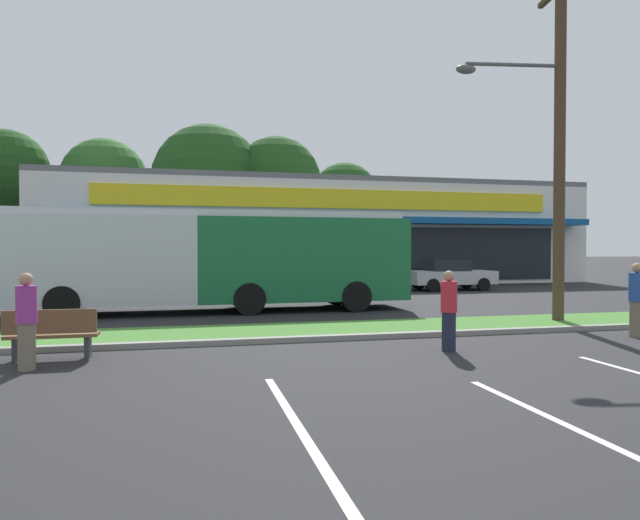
# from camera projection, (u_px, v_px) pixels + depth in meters

# --- Properties ---
(grass_median) EXTENTS (56.00, 2.20, 0.12)m
(grass_median) POSITION_uv_depth(u_px,v_px,m) (366.00, 328.00, 13.90)
(grass_median) COLOR #427A2D
(grass_median) RESTS_ON ground_plane
(curb_lip) EXTENTS (56.00, 0.24, 0.12)m
(curb_lip) POSITION_uv_depth(u_px,v_px,m) (382.00, 336.00, 12.71)
(curb_lip) COLOR gray
(curb_lip) RESTS_ON ground_plane
(parking_stripe_0) EXTENTS (0.12, 4.80, 0.01)m
(parking_stripe_0) POSITION_uv_depth(u_px,v_px,m) (298.00, 426.00, 6.42)
(parking_stripe_0) COLOR silver
(parking_stripe_0) RESTS_ON ground_plane
(parking_stripe_1) EXTENTS (0.12, 4.80, 0.01)m
(parking_stripe_1) POSITION_uv_depth(u_px,v_px,m) (581.00, 432.00, 6.23)
(parking_stripe_1) COLOR silver
(parking_stripe_1) RESTS_ON ground_plane
(storefront_building) EXTENTS (31.66, 14.66, 6.11)m
(storefront_building) POSITION_uv_depth(u_px,v_px,m) (311.00, 233.00, 36.73)
(storefront_building) COLOR silver
(storefront_building) RESTS_ON ground_plane
(tree_left) EXTENTS (5.86, 5.86, 10.60)m
(tree_left) POSITION_uv_depth(u_px,v_px,m) (6.00, 171.00, 39.86)
(tree_left) COLOR #473323
(tree_left) RESTS_ON ground_plane
(tree_mid_left) EXTENTS (6.61, 6.61, 10.63)m
(tree_mid_left) POSITION_uv_depth(u_px,v_px,m) (104.00, 181.00, 43.34)
(tree_mid_left) COLOR #473323
(tree_mid_left) RESTS_ON ground_plane
(tree_mid) EXTENTS (8.34, 8.34, 11.28)m
(tree_mid) POSITION_uv_depth(u_px,v_px,m) (208.00, 181.00, 41.47)
(tree_mid) COLOR #473323
(tree_mid) RESTS_ON ground_plane
(tree_mid_right) EXTENTS (6.73, 6.73, 10.52)m
(tree_mid_right) POSITION_uv_depth(u_px,v_px,m) (276.00, 181.00, 42.06)
(tree_mid_right) COLOR #473323
(tree_mid_right) RESTS_ON ground_plane
(tree_right) EXTENTS (5.95, 5.95, 9.46)m
(tree_right) POSITION_uv_depth(u_px,v_px,m) (345.00, 197.00, 48.00)
(tree_right) COLOR #473323
(tree_right) RESTS_ON ground_plane
(utility_pole) EXTENTS (3.11, 2.39, 9.68)m
(utility_pole) POSITION_uv_depth(u_px,v_px,m) (554.00, 133.00, 14.94)
(utility_pole) COLOR #4C3826
(utility_pole) RESTS_ON ground_plane
(city_bus) EXTENTS (12.66, 2.84, 3.25)m
(city_bus) POSITION_uv_depth(u_px,v_px,m) (216.00, 258.00, 18.03)
(city_bus) COLOR #196638
(city_bus) RESTS_ON ground_plane
(bus_stop_bench) EXTENTS (1.60, 0.45, 0.95)m
(bus_stop_bench) POSITION_uv_depth(u_px,v_px,m) (52.00, 333.00, 10.22)
(bus_stop_bench) COLOR brown
(bus_stop_bench) RESTS_ON ground_plane
(car_0) EXTENTS (4.51, 1.91, 1.62)m
(car_0) POSITION_uv_depth(u_px,v_px,m) (319.00, 275.00, 25.73)
(car_0) COLOR black
(car_0) RESTS_ON ground_plane
(car_1) EXTENTS (4.10, 2.01, 1.64)m
(car_1) POSITION_uv_depth(u_px,v_px,m) (118.00, 277.00, 23.98)
(car_1) COLOR #0C3F1E
(car_1) RESTS_ON ground_plane
(car_2) EXTENTS (4.26, 1.90, 1.49)m
(car_2) POSITION_uv_depth(u_px,v_px,m) (449.00, 275.00, 27.33)
(car_2) COLOR #B7B7BC
(car_2) RESTS_ON ground_plane
(pedestrian_near_bench) EXTENTS (0.33, 0.33, 1.65)m
(pedestrian_near_bench) POSITION_uv_depth(u_px,v_px,m) (27.00, 321.00, 9.39)
(pedestrian_near_bench) COLOR #726651
(pedestrian_near_bench) RESTS_ON ground_plane
(pedestrian_by_pole) EXTENTS (0.33, 0.33, 1.62)m
(pedestrian_by_pole) POSITION_uv_depth(u_px,v_px,m) (449.00, 311.00, 11.12)
(pedestrian_by_pole) COLOR #1E2338
(pedestrian_by_pole) RESTS_ON ground_plane
(pedestrian_mid) EXTENTS (0.35, 0.35, 1.73)m
(pedestrian_mid) POSITION_uv_depth(u_px,v_px,m) (637.00, 300.00, 12.88)
(pedestrian_mid) COLOR #726651
(pedestrian_mid) RESTS_ON ground_plane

